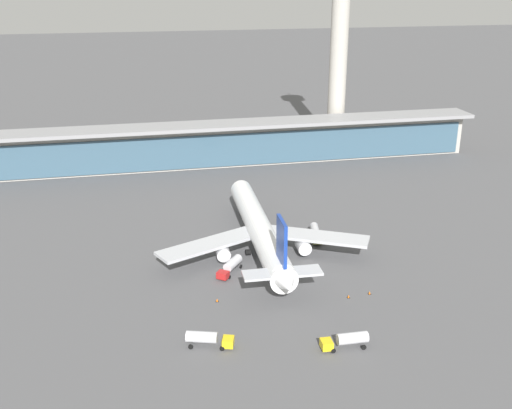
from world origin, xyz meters
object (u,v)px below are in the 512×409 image
at_px(service_truck_mid_apron_yellow, 347,340).
at_px(safety_cone_charlie, 370,293).
at_px(service_truck_near_nose_red, 231,266).
at_px(service_truck_by_tail_olive, 316,233).
at_px(safety_cone_alpha, 217,300).
at_px(service_truck_under_wing_yellow, 208,338).
at_px(control_tower, 340,31).
at_px(safety_cone_bravo, 349,296).
at_px(airliner_on_stand, 260,230).

bearing_deg(service_truck_mid_apron_yellow, safety_cone_charlie, 56.65).
height_order(service_truck_near_nose_red, service_truck_by_tail_olive, same).
height_order(service_truck_by_tail_olive, safety_cone_charlie, service_truck_by_tail_olive).
relative_size(service_truck_near_nose_red, safety_cone_alpha, 11.74).
relative_size(service_truck_mid_apron_yellow, safety_cone_charlie, 12.37).
distance_m(service_truck_near_nose_red, service_truck_mid_apron_yellow, 36.68).
distance_m(service_truck_under_wing_yellow, control_tower, 143.10).
distance_m(control_tower, safety_cone_bravo, 122.09).
relative_size(service_truck_near_nose_red, safety_cone_charlie, 11.74).
bearing_deg(control_tower, airliner_on_stand, -119.76).
xyz_separation_m(service_truck_near_nose_red, service_truck_under_wing_yellow, (-9.04, -27.68, 0.00)).
height_order(service_truck_under_wing_yellow, safety_cone_charlie, service_truck_under_wing_yellow).
distance_m(airliner_on_stand, service_truck_by_tail_olive, 16.33).
height_order(airliner_on_stand, safety_cone_bravo, airliner_on_stand).
xyz_separation_m(service_truck_near_nose_red, control_tower, (56.23, 92.55, 41.99)).
relative_size(airliner_on_stand, control_tower, 0.82).
height_order(service_truck_near_nose_red, control_tower, control_tower).
relative_size(airliner_on_stand, safety_cone_bravo, 94.23).
distance_m(service_truck_near_nose_red, service_truck_under_wing_yellow, 29.12).
height_order(airliner_on_stand, service_truck_by_tail_olive, airliner_on_stand).
height_order(airliner_on_stand, safety_cone_alpha, airliner_on_stand).
relative_size(service_truck_mid_apron_yellow, control_tower, 0.11).
bearing_deg(service_truck_under_wing_yellow, airliner_on_stand, 64.39).
bearing_deg(service_truck_near_nose_red, safety_cone_bravo, -36.58).
height_order(service_truck_mid_apron_yellow, safety_cone_bravo, service_truck_mid_apron_yellow).
height_order(service_truck_near_nose_red, safety_cone_bravo, service_truck_near_nose_red).
height_order(service_truck_under_wing_yellow, control_tower, control_tower).
relative_size(service_truck_by_tail_olive, control_tower, 0.11).
xyz_separation_m(service_truck_mid_apron_yellow, control_tower, (40.97, 125.90, 41.99)).
height_order(airliner_on_stand, control_tower, control_tower).
bearing_deg(safety_cone_charlie, safety_cone_alpha, 173.39).
bearing_deg(service_truck_mid_apron_yellow, service_truck_near_nose_red, 114.59).
xyz_separation_m(control_tower, safety_cone_alpha, (-61.18, -104.64, -43.38)).
xyz_separation_m(safety_cone_alpha, safety_cone_bravo, (26.93, -4.21, 0.00)).
bearing_deg(safety_cone_charlie, service_truck_under_wing_yellow, -161.65).
xyz_separation_m(airliner_on_stand, control_tower, (47.32, 82.77, 38.17)).
relative_size(service_truck_by_tail_olive, safety_cone_bravo, 12.67).
bearing_deg(safety_cone_charlie, service_truck_near_nose_red, 149.53).
bearing_deg(service_truck_by_tail_olive, service_truck_mid_apron_yellow, -100.73).
distance_m(service_truck_near_nose_red, safety_cone_alpha, 13.15).
xyz_separation_m(service_truck_mid_apron_yellow, service_truck_by_tail_olive, (8.96, 47.31, 0.00)).
distance_m(service_truck_mid_apron_yellow, service_truck_by_tail_olive, 48.15).
distance_m(service_truck_by_tail_olive, safety_cone_bravo, 30.38).
distance_m(service_truck_mid_apron_yellow, safety_cone_bravo, 18.38).
bearing_deg(safety_cone_bravo, airliner_on_stand, 116.60).
relative_size(airliner_on_stand, service_truck_near_nose_red, 8.03).
distance_m(airliner_on_stand, safety_cone_alpha, 26.42).
bearing_deg(service_truck_near_nose_red, service_truck_mid_apron_yellow, -65.41).
bearing_deg(airliner_on_stand, service_truck_under_wing_yellow, -115.61).
relative_size(service_truck_under_wing_yellow, service_truck_by_tail_olive, 1.00).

